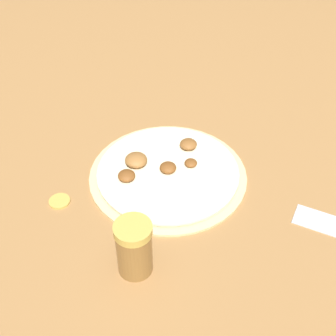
# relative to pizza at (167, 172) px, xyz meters

# --- Properties ---
(ground_plane) EXTENTS (3.00, 3.00, 0.00)m
(ground_plane) POSITION_rel_pizza_xyz_m (0.00, 0.00, -0.01)
(ground_plane) COLOR #9E703F
(pizza) EXTENTS (0.26, 0.26, 0.03)m
(pizza) POSITION_rel_pizza_xyz_m (0.00, 0.00, 0.00)
(pizza) COLOR beige
(pizza) RESTS_ON ground_plane
(spice_jar) EXTENTS (0.05, 0.05, 0.09)m
(spice_jar) POSITION_rel_pizza_xyz_m (0.19, 0.01, 0.04)
(spice_jar) COLOR olive
(spice_jar) RESTS_ON ground_plane
(loose_cap) EXTENTS (0.03, 0.03, 0.01)m
(loose_cap) POSITION_rel_pizza_xyz_m (0.11, -0.14, -0.00)
(loose_cap) COLOR gold
(loose_cap) RESTS_ON ground_plane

